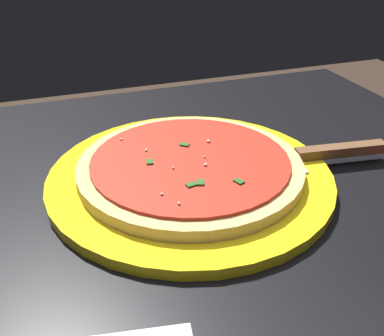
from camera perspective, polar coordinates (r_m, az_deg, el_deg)
name	(u,v)px	position (r m, az deg, el deg)	size (l,w,h in m)	color
restaurant_table	(196,285)	(0.67, 0.48, -14.67)	(0.89, 0.75, 0.76)	black
serving_plate	(192,177)	(0.58, 0.00, -1.13)	(0.36, 0.36, 0.01)	yellow
pizza	(192,166)	(0.57, 0.00, 0.29)	(0.29, 0.29, 0.02)	#DBB26B
pizza_server	(315,156)	(0.63, 15.36, 1.47)	(0.22, 0.08, 0.01)	silver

